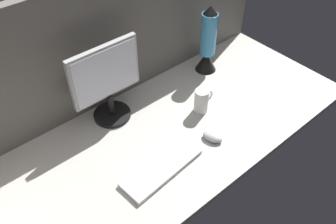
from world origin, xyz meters
TOP-DOWN VIEW (x-y plane):
  - ground_plane at (0.00, 0.00)cm, footprint 180.00×80.00cm
  - cubicle_wall_back at (0.00, 37.50)cm, footprint 180.00×5.00cm
  - monitor at (-16.38, 25.10)cm, footprint 34.28×18.00cm
  - keyboard at (-18.95, -16.08)cm, footprint 38.00×16.22cm
  - mouse at (9.62, -18.12)cm, footprint 8.56×10.94cm
  - mug_ceramic_white at (19.22, -0.73)cm, footprint 10.88×6.82cm
  - lava_lamp at (45.07, 22.09)cm, footprint 11.74×11.74cm

SIDE VIEW (x-z plane):
  - ground_plane at x=0.00cm, z-range -3.00..0.00cm
  - keyboard at x=-18.95cm, z-range 0.00..2.00cm
  - mouse at x=9.62cm, z-range 0.00..3.40cm
  - mug_ceramic_white at x=19.22cm, z-range 0.04..12.60cm
  - lava_lamp at x=45.07cm, z-range -3.09..35.33cm
  - monitor at x=-16.38cm, z-range 1.36..40.37cm
  - cubicle_wall_back at x=0.00cm, z-range 0.00..62.71cm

